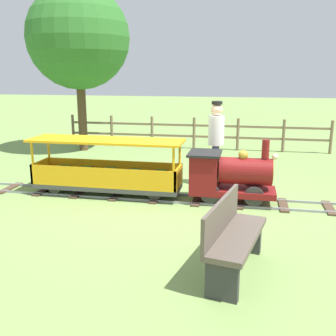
% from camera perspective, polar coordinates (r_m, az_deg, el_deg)
% --- Properties ---
extents(ground_plane, '(60.00, 60.00, 0.00)m').
position_cam_1_polar(ground_plane, '(6.89, 0.65, -4.48)').
color(ground_plane, '#75934C').
extents(track, '(0.69, 6.40, 0.04)m').
position_cam_1_polar(track, '(6.94, -1.62, -4.21)').
color(track, gray).
rests_on(track, ground_plane).
extents(locomotive, '(0.65, 1.45, 1.05)m').
position_cam_1_polar(locomotive, '(6.65, 8.64, -0.95)').
color(locomotive, maroon).
rests_on(locomotive, ground_plane).
extents(passenger_car, '(0.75, 2.70, 0.97)m').
position_cam_1_polar(passenger_car, '(7.08, -8.76, -0.60)').
color(passenger_car, '#3F3F3F').
rests_on(passenger_car, ground_plane).
extents(conductor_person, '(0.30, 0.30, 1.62)m').
position_cam_1_polar(conductor_person, '(7.55, 6.92, 4.48)').
color(conductor_person, '#282D47').
rests_on(conductor_person, ground_plane).
extents(park_bench, '(1.35, 0.65, 0.82)m').
position_cam_1_polar(park_bench, '(4.38, 9.24, -9.70)').
color(park_bench, brown).
rests_on(park_bench, ground_plane).
extents(oak_tree_near, '(2.73, 2.73, 4.40)m').
position_cam_1_polar(oak_tree_near, '(11.33, -12.76, 17.75)').
color(oak_tree_near, '#4C3823').
rests_on(oak_tree_near, ground_plane).
extents(fence_section, '(0.08, 7.48, 0.90)m').
position_cam_1_polar(fence_section, '(11.38, 3.76, 5.17)').
color(fence_section, '#756047').
rests_on(fence_section, ground_plane).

